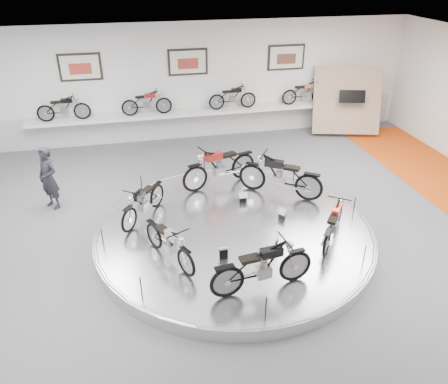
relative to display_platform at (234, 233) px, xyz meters
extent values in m
plane|color=#555558|center=(0.00, -0.30, -0.15)|extent=(16.00, 16.00, 0.00)
plane|color=white|center=(0.00, -0.30, 3.85)|extent=(16.00, 16.00, 0.00)
plane|color=white|center=(0.00, 6.70, 1.85)|extent=(16.00, 0.00, 16.00)
cube|color=#BCBCBA|center=(0.00, 6.68, 0.40)|extent=(15.68, 0.04, 1.10)
cylinder|color=silver|center=(0.00, 0.00, 0.00)|extent=(6.40, 6.40, 0.30)
torus|color=#B2B2BA|center=(0.00, 0.00, 0.12)|extent=(6.40, 6.40, 0.10)
cube|color=silver|center=(0.00, 6.40, 0.85)|extent=(11.00, 0.55, 0.10)
cube|color=beige|center=(-3.50, 6.66, 2.55)|extent=(1.35, 0.06, 0.88)
cube|color=beige|center=(0.00, 6.66, 2.55)|extent=(1.35, 0.06, 0.88)
cube|color=beige|center=(3.50, 6.66, 2.55)|extent=(1.35, 0.06, 0.88)
cube|color=tan|center=(5.60, 5.80, 1.10)|extent=(2.56, 1.52, 2.30)
imported|color=black|center=(-4.31, 2.48, 0.69)|extent=(0.72, 0.72, 1.69)
camera|label=1|loc=(-2.10, -8.26, 5.73)|focal=35.00mm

